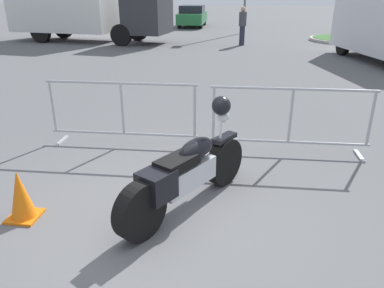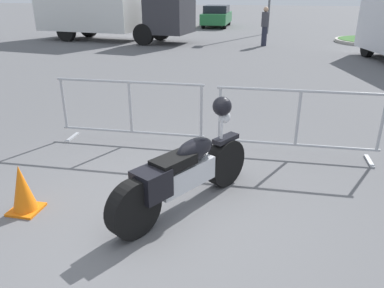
{
  "view_description": "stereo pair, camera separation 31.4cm",
  "coord_description": "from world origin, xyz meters",
  "px_view_note": "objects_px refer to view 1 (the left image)",
  "views": [
    {
      "loc": [
        0.84,
        -3.54,
        2.43
      ],
      "look_at": [
        0.24,
        0.69,
        0.65
      ],
      "focal_mm": 35.0,
      "sensor_mm": 36.0,
      "label": 1
    },
    {
      "loc": [
        1.15,
        -3.48,
        2.43
      ],
      "look_at": [
        0.24,
        0.69,
        0.65
      ],
      "focal_mm": 35.0,
      "sensor_mm": 36.0,
      "label": 2
    }
  ],
  "objects_px": {
    "crowd_barrier_near": "(123,113)",
    "box_truck": "(81,6)",
    "parked_car_red": "(61,15)",
    "parked_car_green": "(192,16)",
    "pedestrian": "(243,24)",
    "motorcycle": "(187,172)",
    "crowd_barrier_far": "(290,120)",
    "parked_car_black": "(103,14)",
    "traffic_cone": "(21,196)",
    "parked_car_tan": "(150,15)"
  },
  "relations": [
    {
      "from": "crowd_barrier_near",
      "to": "box_truck",
      "type": "relative_size",
      "value": 0.31
    },
    {
      "from": "crowd_barrier_far",
      "to": "parked_car_green",
      "type": "xyz_separation_m",
      "value": [
        -4.47,
        21.02,
        0.15
      ]
    },
    {
      "from": "parked_car_green",
      "to": "traffic_cone",
      "type": "height_order",
      "value": "parked_car_green"
    },
    {
      "from": "parked_car_tan",
      "to": "crowd_barrier_near",
      "type": "bearing_deg",
      "value": -168.21
    },
    {
      "from": "crowd_barrier_far",
      "to": "traffic_cone",
      "type": "bearing_deg",
      "value": -144.25
    },
    {
      "from": "crowd_barrier_far",
      "to": "parked_car_tan",
      "type": "height_order",
      "value": "parked_car_tan"
    },
    {
      "from": "parked_car_black",
      "to": "parked_car_tan",
      "type": "distance_m",
      "value": 3.23
    },
    {
      "from": "crowd_barrier_near",
      "to": "parked_car_black",
      "type": "distance_m",
      "value": 22.41
    },
    {
      "from": "crowd_barrier_near",
      "to": "parked_car_green",
      "type": "distance_m",
      "value": 21.1
    },
    {
      "from": "box_truck",
      "to": "parked_car_black",
      "type": "xyz_separation_m",
      "value": [
        -2.06,
        8.3,
        -0.88
      ]
    },
    {
      "from": "motorcycle",
      "to": "parked_car_red",
      "type": "xyz_separation_m",
      "value": [
        -12.59,
        22.65,
        0.24
      ]
    },
    {
      "from": "crowd_barrier_near",
      "to": "parked_car_red",
      "type": "relative_size",
      "value": 0.6
    },
    {
      "from": "crowd_barrier_far",
      "to": "parked_car_tan",
      "type": "distance_m",
      "value": 22.93
    },
    {
      "from": "box_truck",
      "to": "traffic_cone",
      "type": "xyz_separation_m",
      "value": [
        5.56,
        -14.86,
        -1.35
      ]
    },
    {
      "from": "crowd_barrier_near",
      "to": "parked_car_red",
      "type": "bearing_deg",
      "value": 118.31
    },
    {
      "from": "traffic_cone",
      "to": "parked_car_tan",
      "type": "bearing_deg",
      "value": 100.61
    },
    {
      "from": "parked_car_green",
      "to": "crowd_barrier_near",
      "type": "bearing_deg",
      "value": -176.2
    },
    {
      "from": "crowd_barrier_near",
      "to": "box_truck",
      "type": "bearing_deg",
      "value": 115.62
    },
    {
      "from": "box_truck",
      "to": "parked_car_black",
      "type": "relative_size",
      "value": 1.8
    },
    {
      "from": "motorcycle",
      "to": "parked_car_tan",
      "type": "distance_m",
      "value": 24.23
    },
    {
      "from": "parked_car_green",
      "to": "pedestrian",
      "type": "relative_size",
      "value": 2.45
    },
    {
      "from": "crowd_barrier_far",
      "to": "parked_car_tan",
      "type": "relative_size",
      "value": 0.59
    },
    {
      "from": "motorcycle",
      "to": "crowd_barrier_far",
      "type": "relative_size",
      "value": 0.79
    },
    {
      "from": "parked_car_red",
      "to": "parked_car_tan",
      "type": "distance_m",
      "value": 6.34
    },
    {
      "from": "parked_car_green",
      "to": "traffic_cone",
      "type": "relative_size",
      "value": 7.0
    },
    {
      "from": "parked_car_red",
      "to": "parked_car_green",
      "type": "relative_size",
      "value": 1.0
    },
    {
      "from": "parked_car_black",
      "to": "pedestrian",
      "type": "height_order",
      "value": "pedestrian"
    },
    {
      "from": "crowd_barrier_near",
      "to": "traffic_cone",
      "type": "distance_m",
      "value": 2.33
    },
    {
      "from": "parked_car_red",
      "to": "parked_car_green",
      "type": "height_order",
      "value": "same"
    },
    {
      "from": "crowd_barrier_far",
      "to": "parked_car_red",
      "type": "xyz_separation_m",
      "value": [
        -13.92,
        20.89,
        0.15
      ]
    },
    {
      "from": "motorcycle",
      "to": "crowd_barrier_far",
      "type": "xyz_separation_m",
      "value": [
        1.33,
        1.77,
        0.09
      ]
    },
    {
      "from": "parked_car_green",
      "to": "traffic_cone",
      "type": "bearing_deg",
      "value": -177.85
    },
    {
      "from": "box_truck",
      "to": "crowd_barrier_far",
      "type": "bearing_deg",
      "value": -48.27
    },
    {
      "from": "crowd_barrier_near",
      "to": "pedestrian",
      "type": "distance_m",
      "value": 12.44
    },
    {
      "from": "crowd_barrier_near",
      "to": "parked_car_black",
      "type": "bearing_deg",
      "value": 111.2
    },
    {
      "from": "box_truck",
      "to": "parked_car_green",
      "type": "distance_m",
      "value": 9.48
    },
    {
      "from": "parked_car_green",
      "to": "pedestrian",
      "type": "distance_m",
      "value": 9.4
    },
    {
      "from": "parked_car_black",
      "to": "traffic_cone",
      "type": "xyz_separation_m",
      "value": [
        7.62,
        -23.16,
        -0.46
      ]
    },
    {
      "from": "crowd_barrier_near",
      "to": "traffic_cone",
      "type": "bearing_deg",
      "value": -101.93
    },
    {
      "from": "traffic_cone",
      "to": "motorcycle",
      "type": "bearing_deg",
      "value": 15.33
    },
    {
      "from": "parked_car_black",
      "to": "box_truck",
      "type": "bearing_deg",
      "value": -167.15
    },
    {
      "from": "box_truck",
      "to": "parked_car_green",
      "type": "bearing_deg",
      "value": 70.4
    },
    {
      "from": "box_truck",
      "to": "parked_car_tan",
      "type": "relative_size",
      "value": 1.91
    },
    {
      "from": "parked_car_green",
      "to": "crowd_barrier_far",
      "type": "bearing_deg",
      "value": -169.09
    },
    {
      "from": "motorcycle",
      "to": "parked_car_red",
      "type": "height_order",
      "value": "parked_car_red"
    },
    {
      "from": "parked_car_tan",
      "to": "pedestrian",
      "type": "bearing_deg",
      "value": -145.49
    },
    {
      "from": "box_truck",
      "to": "parked_car_tan",
      "type": "bearing_deg",
      "value": 90.22
    },
    {
      "from": "motorcycle",
      "to": "parked_car_tan",
      "type": "bearing_deg",
      "value": 45.42
    },
    {
      "from": "crowd_barrier_near",
      "to": "traffic_cone",
      "type": "xyz_separation_m",
      "value": [
        -0.48,
        -2.27,
        -0.27
      ]
    },
    {
      "from": "crowd_barrier_near",
      "to": "parked_car_tan",
      "type": "distance_m",
      "value": 22.19
    }
  ]
}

